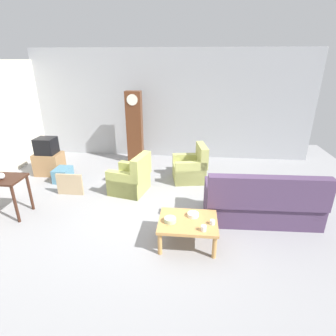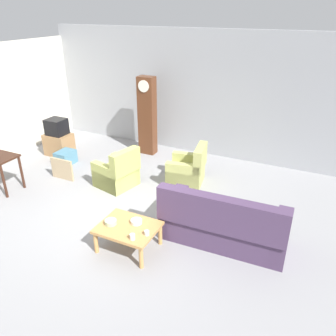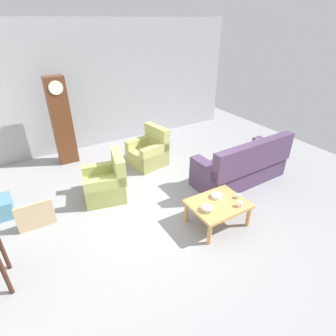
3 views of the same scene
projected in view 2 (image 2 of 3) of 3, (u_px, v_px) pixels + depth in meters
name	position (u px, v px, depth m)	size (l,w,h in m)	color
ground_plane	(121.00, 213.00, 6.64)	(10.40, 10.40, 0.00)	gray
garage_door_wall	(192.00, 93.00, 8.87)	(8.40, 0.16, 3.20)	#9EA0A5
couch_floral	(223.00, 225.00, 5.67)	(2.13, 0.95, 1.04)	#4C3856
armchair_olive_near	(118.00, 174.00, 7.51)	(0.94, 0.92, 0.92)	tan
armchair_olive_far	(188.00, 171.00, 7.64)	(0.91, 0.89, 0.92)	tan
coffee_table_wood	(128.00, 229.00, 5.52)	(0.96, 0.76, 0.44)	tan
grandfather_clock	(147.00, 116.00, 8.92)	(0.44, 0.30, 2.08)	#562D19
tv_stand_cabinet	(59.00, 144.00, 9.13)	(0.68, 0.52, 0.58)	#997047
tv_crt	(57.00, 127.00, 8.91)	(0.48, 0.44, 0.42)	black
framed_picture_leaning	(62.00, 169.00, 7.84)	(0.60, 0.05, 0.50)	tan
storage_box_blue	(66.00, 157.00, 8.63)	(0.37, 0.48, 0.34)	teal
cup_white_porcelain	(132.00, 237.00, 5.17)	(0.08, 0.08, 0.09)	white
cup_blue_rimmed	(147.00, 233.00, 5.27)	(0.08, 0.08, 0.07)	silver
bowl_white_stacked	(136.00, 221.00, 5.56)	(0.19, 0.19, 0.06)	white
bowl_shallow_green	(111.00, 222.00, 5.54)	(0.20, 0.20, 0.07)	#B2C69E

